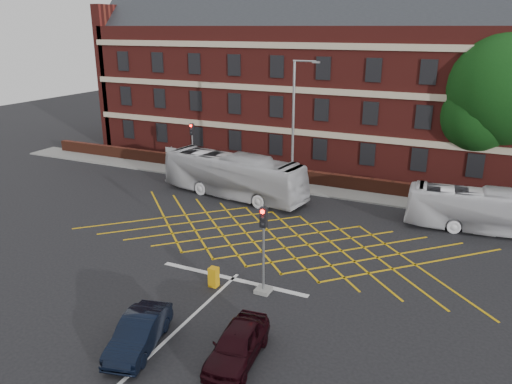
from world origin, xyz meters
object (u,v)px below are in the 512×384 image
at_px(bus_right, 488,211).
at_px(utility_cabinet, 214,277).
at_px(bus_left, 234,176).
at_px(deciduous_tree, 503,96).
at_px(traffic_light_near, 263,258).
at_px(car_navy, 139,333).
at_px(street_lamp, 293,153).
at_px(traffic_light_far, 193,153).
at_px(direction_signs, 171,156).
at_px(car_maroon, 237,344).

xyz_separation_m(bus_right, utility_cabinet, (-11.66, -13.06, -0.85)).
relative_size(bus_left, deciduous_tree, 0.94).
height_order(deciduous_tree, traffic_light_near, deciduous_tree).
height_order(bus_left, bus_right, bus_left).
distance_m(car_navy, street_lamp, 19.11).
distance_m(bus_left, street_lamp, 4.75).
bearing_deg(traffic_light_near, deciduous_tree, 67.28).
xyz_separation_m(bus_right, car_navy, (-11.85, -18.52, -0.69)).
distance_m(bus_right, utility_cabinet, 17.52).
xyz_separation_m(deciduous_tree, traffic_light_far, (-23.03, -6.18, -5.36)).
height_order(traffic_light_far, utility_cabinet, traffic_light_far).
distance_m(bus_right, traffic_light_far, 23.30).
relative_size(deciduous_tree, direction_signs, 5.51).
xyz_separation_m(car_navy, utility_cabinet, (0.20, 5.46, -0.16)).
height_order(car_navy, car_maroon, car_maroon).
distance_m(street_lamp, direction_signs, 12.57).
bearing_deg(utility_cabinet, car_navy, -92.06).
bearing_deg(car_navy, bus_right, 42.90).
bearing_deg(street_lamp, deciduous_tree, 35.36).
bearing_deg(traffic_light_near, bus_right, 53.63).
relative_size(car_navy, deciduous_tree, 0.33).
xyz_separation_m(car_navy, car_maroon, (3.81, 0.98, 0.02)).
relative_size(bus_right, utility_cabinet, 9.77).
xyz_separation_m(car_maroon, traffic_light_near, (-1.21, 4.98, 1.09)).
distance_m(car_navy, car_maroon, 3.93).
height_order(car_maroon, direction_signs, direction_signs).
bearing_deg(street_lamp, bus_right, -1.57).
distance_m(deciduous_tree, utility_cabinet, 26.18).
bearing_deg(bus_left, utility_cabinet, -147.61).
distance_m(deciduous_tree, traffic_light_far, 24.44).
relative_size(deciduous_tree, traffic_light_far, 2.84).
distance_m(street_lamp, utility_cabinet, 13.79).
distance_m(bus_right, street_lamp, 13.03).
xyz_separation_m(traffic_light_near, traffic_light_far, (-13.82, 15.83, 0.00)).
bearing_deg(utility_cabinet, deciduous_tree, 62.69).
height_order(car_maroon, traffic_light_far, traffic_light_far).
xyz_separation_m(bus_left, deciduous_tree, (17.05, 10.10, 5.55)).
height_order(bus_left, direction_signs, bus_left).
height_order(bus_left, traffic_light_far, traffic_light_far).
relative_size(car_maroon, traffic_light_near, 0.92).
distance_m(traffic_light_near, direction_signs, 22.04).
height_order(traffic_light_near, traffic_light_far, same).
bearing_deg(car_navy, traffic_light_far, 102.76).
bearing_deg(car_maroon, bus_right, 59.33).
height_order(car_navy, utility_cabinet, car_navy).
bearing_deg(direction_signs, traffic_light_near, -44.43).
bearing_deg(traffic_light_far, car_maroon, -54.17).
bearing_deg(bus_left, traffic_light_far, 65.45).
bearing_deg(traffic_light_near, utility_cabinet, -168.40).
xyz_separation_m(bus_left, bus_right, (17.09, 0.66, -0.24)).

